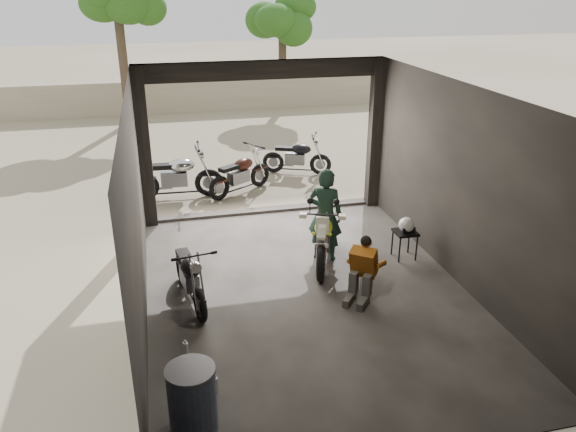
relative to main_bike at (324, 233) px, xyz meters
name	(u,v)px	position (x,y,z in m)	size (l,w,h in m)	color
ground	(308,293)	(-0.55, -0.98, -0.58)	(80.00, 80.00, 0.00)	#7A6D56
garage	(300,207)	(-0.55, -0.43, 0.70)	(7.00, 7.13, 3.20)	#2D2B28
boundary_wall	(211,95)	(-0.55, 13.02, 0.02)	(18.00, 0.30, 1.20)	gray
tree_left	(117,1)	(-3.55, 11.52, 3.41)	(2.20, 2.20, 5.60)	#382B1E
tree_right	(282,11)	(2.25, 13.02, 2.98)	(2.20, 2.20, 5.00)	#382B1E
main_bike	(324,233)	(0.00, 0.00, 0.00)	(0.71, 1.73, 1.16)	beige
left_bike	(190,272)	(-2.37, -0.77, -0.07)	(0.61, 1.49, 1.01)	black
outside_bike_a	(176,173)	(-2.32, 3.82, 0.04)	(0.75, 1.81, 1.23)	black
outside_bike_b	(240,171)	(-0.88, 3.82, -0.04)	(0.66, 1.60, 1.08)	#3B160E
outside_bike_c	(297,154)	(0.76, 4.89, -0.06)	(0.64, 1.54, 1.04)	black
rider	(325,215)	(0.06, 0.13, 0.27)	(0.62, 0.41, 1.70)	black
mechanic	(361,272)	(0.18, -1.37, -0.07)	(0.51, 0.70, 1.01)	#AC5F17
stool	(405,235)	(1.45, -0.19, -0.12)	(0.39, 0.39, 0.53)	black
helmet	(407,225)	(1.45, -0.22, 0.09)	(0.28, 0.30, 0.27)	silver
oil_drum	(192,401)	(-2.55, -3.53, -0.17)	(0.53, 0.53, 0.82)	#3B4863
sign_post	(447,137)	(3.28, 1.98, 0.99)	(0.78, 0.08, 2.34)	black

